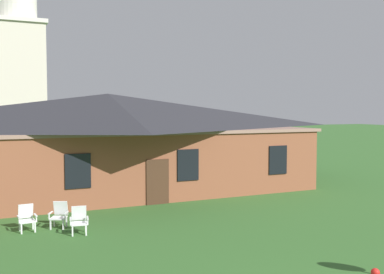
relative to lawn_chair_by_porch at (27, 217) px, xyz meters
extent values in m
cube|color=brown|center=(4.86, 7.36, 1.10)|extent=(20.67, 10.00, 3.20)
cube|color=#926D5E|center=(4.86, 7.36, 2.78)|extent=(21.08, 10.20, 0.16)
pyramid|color=#28282D|center=(4.86, 7.36, 3.82)|extent=(21.49, 10.40, 1.91)
cube|color=black|center=(2.27, 2.33, 1.26)|extent=(1.10, 0.06, 1.50)
cube|color=black|center=(7.44, 2.33, 1.26)|extent=(1.10, 0.06, 1.50)
cube|color=black|center=(12.61, 2.33, 1.26)|extent=(1.10, 0.06, 1.50)
cube|color=#422819|center=(5.90, 2.33, 0.55)|extent=(1.10, 0.06, 2.10)
cube|color=beige|center=(1.44, 28.33, 5.64)|extent=(4.80, 4.80, 12.27)
cube|color=silver|center=(1.44, 28.33, 11.95)|extent=(5.18, 5.18, 0.36)
cylinder|color=silver|center=(1.44, 28.33, 13.23)|extent=(3.80, 3.80, 2.20)
cube|color=white|center=(0.25, -0.33, -0.32)|extent=(0.05, 0.05, 0.36)
cube|color=white|center=(-0.20, -0.36, -0.32)|extent=(0.05, 0.05, 0.36)
cube|color=white|center=(0.22, 0.11, -0.32)|extent=(0.05, 0.05, 0.36)
cube|color=white|center=(-0.24, 0.08, -0.32)|extent=(0.05, 0.05, 0.36)
cube|color=white|center=(0.01, -0.12, -0.11)|extent=(0.58, 0.56, 0.05)
cube|color=white|center=(-0.01, 0.19, 0.19)|extent=(0.53, 0.23, 0.54)
cube|color=white|center=(0.30, -0.12, 0.08)|extent=(0.09, 0.47, 0.03)
cube|color=white|center=(0.31, -0.28, -0.03)|extent=(0.04, 0.04, 0.22)
cube|color=white|center=(-0.28, -0.16, 0.08)|extent=(0.09, 0.47, 0.03)
cube|color=white|center=(-0.27, -0.33, -0.03)|extent=(0.04, 0.04, 0.22)
cube|color=white|center=(1.23, -0.38, -0.32)|extent=(0.07, 0.07, 0.36)
cube|color=white|center=(0.81, -0.20, -0.32)|extent=(0.07, 0.07, 0.36)
cube|color=white|center=(1.40, 0.02, -0.32)|extent=(0.07, 0.07, 0.36)
cube|color=white|center=(0.98, 0.21, -0.32)|extent=(0.07, 0.07, 0.36)
cube|color=white|center=(1.10, -0.09, -0.11)|extent=(0.70, 0.69, 0.05)
cube|color=white|center=(1.23, 0.19, 0.19)|extent=(0.55, 0.38, 0.54)
cube|color=white|center=(1.36, -0.23, 0.08)|extent=(0.24, 0.45, 0.03)
cube|color=white|center=(1.30, -0.37, -0.03)|extent=(0.05, 0.05, 0.22)
cube|color=white|center=(0.83, 0.01, 0.08)|extent=(0.24, 0.45, 0.03)
cube|color=white|center=(0.77, -0.14, -0.03)|extent=(0.05, 0.05, 0.22)
cube|color=white|center=(1.84, -1.50, -0.32)|extent=(0.06, 0.06, 0.36)
cube|color=white|center=(1.38, -1.42, -0.32)|extent=(0.06, 0.06, 0.36)
cube|color=white|center=(1.91, -1.06, -0.32)|extent=(0.06, 0.06, 0.36)
cube|color=white|center=(1.46, -0.99, -0.32)|extent=(0.06, 0.06, 0.36)
cube|color=white|center=(1.65, -1.24, -0.11)|extent=(0.62, 0.60, 0.05)
cube|color=white|center=(1.70, -0.94, 0.19)|extent=(0.54, 0.27, 0.54)
cube|color=white|center=(1.93, -1.31, 0.08)|extent=(0.14, 0.47, 0.03)
cube|color=white|center=(1.90, -1.47, -0.03)|extent=(0.05, 0.05, 0.22)
cube|color=white|center=(1.36, -1.21, 0.08)|extent=(0.14, 0.47, 0.03)
cube|color=white|center=(1.33, -1.37, -0.03)|extent=(0.05, 0.05, 0.22)
sphere|color=red|center=(6.72, -9.69, 0.19)|extent=(0.20, 0.20, 0.20)
camera|label=1|loc=(-1.19, -16.99, 3.87)|focal=41.86mm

